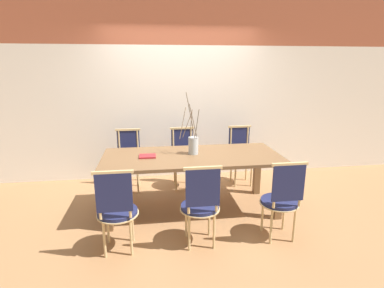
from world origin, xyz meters
name	(u,v)px	position (x,y,z in m)	size (l,w,h in m)	color
ground_plane	(192,209)	(0.00, 0.00, 0.00)	(16.00, 16.00, 0.00)	#9E7047
wall_rear	(181,83)	(0.00, 1.37, 1.60)	(12.00, 0.06, 3.20)	silver
dining_table	(192,163)	(0.00, 0.00, 0.66)	(2.27, 0.98, 0.76)	brown
chair_near_leftend	(117,208)	(-0.88, -0.84, 0.49)	(0.43, 0.43, 0.93)	#1E234C
chair_near_left	(201,203)	(-0.03, -0.84, 0.49)	(0.43, 0.43, 0.93)	#1E234C
chair_near_center	(282,198)	(0.86, -0.84, 0.49)	(0.43, 0.43, 0.93)	#1E234C
chair_far_leftend	(129,158)	(-0.86, 0.84, 0.49)	(0.43, 0.43, 0.93)	#1E234C
chair_far_left	(183,156)	(-0.03, 0.84, 0.49)	(0.43, 0.43, 0.93)	#1E234C
chair_far_center	(241,154)	(0.91, 0.84, 0.49)	(0.43, 0.43, 0.93)	#1E234C
vase_centerpiece	(193,144)	(0.02, 0.07, 0.88)	(0.26, 0.29, 0.80)	#B2BCC1
book_stack	(147,156)	(-0.57, 0.01, 0.77)	(0.21, 0.17, 0.02)	maroon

